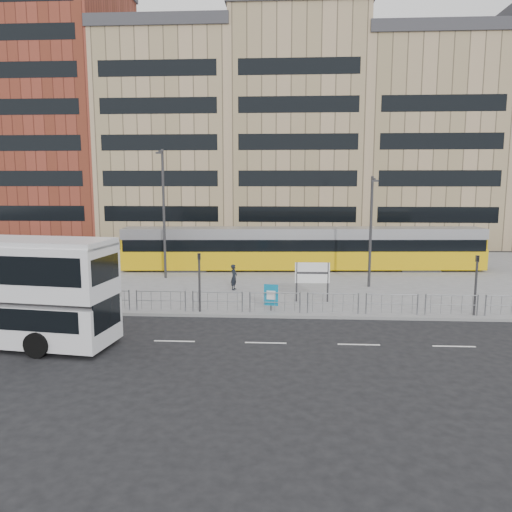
# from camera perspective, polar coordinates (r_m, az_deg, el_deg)

# --- Properties ---
(ground) EXTENTS (120.00, 120.00, 0.00)m
(ground) POSITION_cam_1_polar(r_m,az_deg,el_deg) (25.88, -3.00, -7.00)
(ground) COLOR black
(ground) RESTS_ON ground
(plaza) EXTENTS (64.00, 24.00, 0.15)m
(plaza) POSITION_cam_1_polar(r_m,az_deg,el_deg) (37.51, -0.99, -1.98)
(plaza) COLOR slate
(plaza) RESTS_ON ground
(kerb) EXTENTS (64.00, 0.25, 0.17)m
(kerb) POSITION_cam_1_polar(r_m,az_deg,el_deg) (25.91, -2.99, -6.82)
(kerb) COLOR gray
(kerb) RESTS_ON ground
(building_row) EXTENTS (70.40, 18.40, 31.20)m
(building_row) POSITION_cam_1_polar(r_m,az_deg,el_deg) (59.36, 2.19, 14.33)
(building_row) COLOR maroon
(building_row) RESTS_ON ground
(pedestrian_barrier) EXTENTS (32.07, 0.07, 1.10)m
(pedestrian_barrier) POSITION_cam_1_polar(r_m,az_deg,el_deg) (25.98, 1.50, -4.70)
(pedestrian_barrier) COLOR gray
(pedestrian_barrier) RESTS_ON plaza
(road_markings) EXTENTS (62.00, 0.12, 0.01)m
(road_markings) POSITION_cam_1_polar(r_m,az_deg,el_deg) (21.97, -1.54, -9.84)
(road_markings) COLOR white
(road_markings) RESTS_ON ground
(tram) EXTENTS (27.64, 4.33, 3.25)m
(tram) POSITION_cam_1_polar(r_m,az_deg,el_deg) (38.60, 5.38, 0.84)
(tram) COLOR gold
(tram) RESTS_ON plaza
(station_sign) EXTENTS (1.96, 0.13, 2.25)m
(station_sign) POSITION_cam_1_polar(r_m,az_deg,el_deg) (28.35, 6.46, -2.13)
(station_sign) COLOR #2D2D30
(station_sign) RESTS_ON plaza
(ad_panel) EXTENTS (0.76, 0.18, 1.42)m
(ad_panel) POSITION_cam_1_polar(r_m,az_deg,el_deg) (26.33, 1.73, -4.53)
(ad_panel) COLOR #2D2D30
(ad_panel) RESTS_ON plaza
(pedestrian) EXTENTS (0.51, 0.66, 1.62)m
(pedestrian) POSITION_cam_1_polar(r_m,az_deg,el_deg) (31.40, -2.53, -2.43)
(pedestrian) COLOR black
(pedestrian) RESTS_ON plaza
(traffic_light_west) EXTENTS (0.22, 0.24, 3.10)m
(traffic_light_west) POSITION_cam_1_polar(r_m,az_deg,el_deg) (26.11, -6.49, -2.12)
(traffic_light_west) COLOR #2D2D30
(traffic_light_west) RESTS_ON plaza
(traffic_light_east) EXTENTS (0.17, 0.20, 3.10)m
(traffic_light_east) POSITION_cam_1_polar(r_m,az_deg,el_deg) (27.57, 23.87, -2.24)
(traffic_light_east) COLOR #2D2D30
(traffic_light_east) RESTS_ON plaza
(lamp_post_west) EXTENTS (0.45, 1.04, 8.95)m
(lamp_post_west) POSITION_cam_1_polar(r_m,az_deg,el_deg) (35.30, -10.51, 5.28)
(lamp_post_west) COLOR #2D2D30
(lamp_post_west) RESTS_ON plaza
(lamp_post_east) EXTENTS (0.45, 1.04, 7.10)m
(lamp_post_east) POSITION_cam_1_polar(r_m,az_deg,el_deg) (32.63, 13.00, 3.29)
(lamp_post_east) COLOR #2D2D30
(lamp_post_east) RESTS_ON plaza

